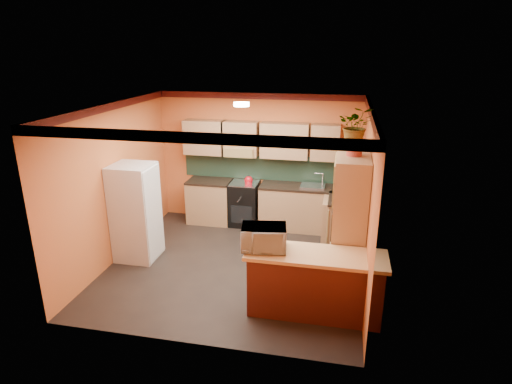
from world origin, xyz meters
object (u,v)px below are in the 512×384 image
base_cabinets_back (274,206)px  stove (245,204)px  breakfast_bar (315,285)px  pantry (349,225)px  fridge (136,212)px  microwave (264,238)px

base_cabinets_back → stove: size_ratio=4.01×
base_cabinets_back → breakfast_bar: same height
base_cabinets_back → breakfast_bar: (1.05, -2.93, 0.00)m
base_cabinets_back → pantry: pantry is taller
base_cabinets_back → stove: stove is taller
fridge → pantry: bearing=-4.7°
stove → microwave: (0.96, -2.93, 0.64)m
breakfast_bar → microwave: (-0.72, 0.00, 0.66)m
stove → microwave: bearing=-71.9°
stove → breakfast_bar: stove is taller
fridge → microwave: 2.70m
pantry → fridge: bearing=175.3°
microwave → fridge: bearing=146.8°
breakfast_bar → microwave: 0.97m
breakfast_bar → microwave: size_ratio=2.97×
pantry → base_cabinets_back: bearing=124.6°
fridge → pantry: pantry is taller
pantry → microwave: (-1.14, -0.79, 0.05)m
fridge → pantry: size_ratio=0.81×
base_cabinets_back → fridge: bearing=-139.2°
microwave → breakfast_bar: bearing=-9.3°
base_cabinets_back → stove: 0.63m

